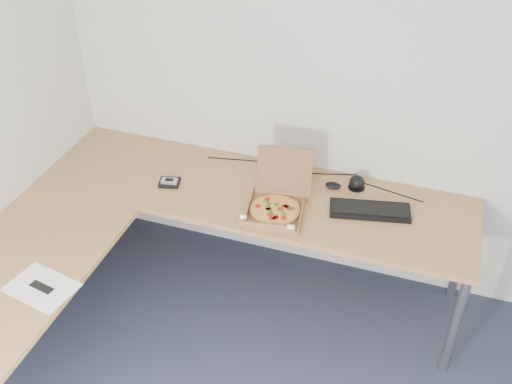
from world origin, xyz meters
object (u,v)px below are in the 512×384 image
(pizza_box, at_px, (276,206))
(keyboard, at_px, (370,210))
(wallet, at_px, (169,183))
(desk, at_px, (171,229))
(drinking_glass, at_px, (286,176))

(pizza_box, height_order, keyboard, pizza_box)
(pizza_box, relative_size, wallet, 3.02)
(wallet, bearing_deg, desk, -77.60)
(drinking_glass, bearing_deg, keyboard, -10.96)
(pizza_box, bearing_deg, keyboard, 8.81)
(pizza_box, distance_m, wallet, 0.66)
(pizza_box, bearing_deg, drinking_glass, 85.22)
(drinking_glass, relative_size, wallet, 1.15)
(keyboard, height_order, wallet, keyboard)
(keyboard, bearing_deg, wallet, 173.44)
(drinking_glass, xyz_separation_m, wallet, (-0.64, -0.21, -0.06))
(drinking_glass, bearing_deg, pizza_box, -85.73)
(desk, height_order, pizza_box, pizza_box)
(pizza_box, distance_m, drinking_glass, 0.26)
(desk, bearing_deg, keyboard, 24.31)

